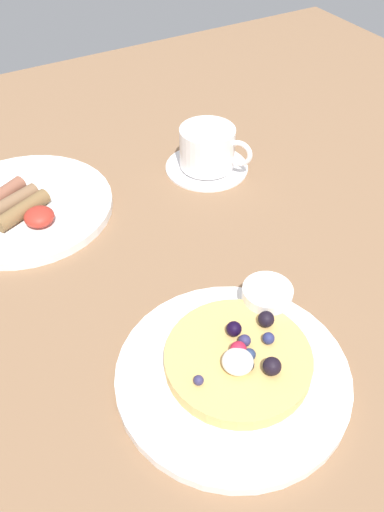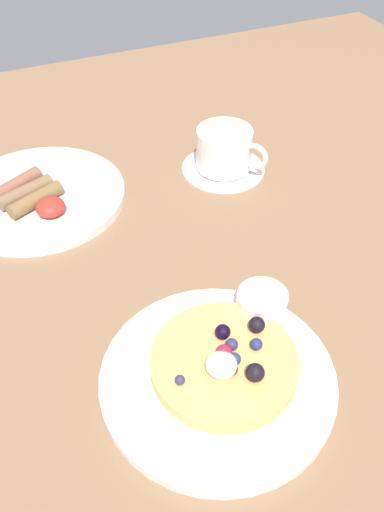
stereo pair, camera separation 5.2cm
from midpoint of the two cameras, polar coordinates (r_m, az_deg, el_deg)
name	(u,v)px [view 1 (the left image)]	position (r cm, az deg, el deg)	size (l,w,h in cm)	color
ground_plane	(167,297)	(69.70, -4.85, -4.40)	(168.42, 146.84, 3.00)	#866345
pancake_plate	(234,375)	(59.41, 1.96, -12.62)	(25.41, 25.41, 1.30)	white
pancake_with_berries	(239,358)	(58.58, 2.49, -10.91)	(15.99, 15.99, 3.65)	#DDAE5F
syrup_ramekin	(267,297)	(63.76, 5.67, -4.49)	(5.96, 5.96, 3.02)	white
breakfast_plate	(25,207)	(84.50, -19.08, 4.93)	(26.04, 26.04, 1.36)	white
fried_breakfast	(13,207)	(82.16, -20.28, 4.89)	(12.14, 12.56, 2.54)	brown
coffee_saucer	(207,166)	(89.14, -0.10, 9.47)	(13.54, 13.54, 0.75)	white
coffee_cup	(208,147)	(87.08, -0.01, 11.49)	(9.22, 10.91, 6.48)	white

